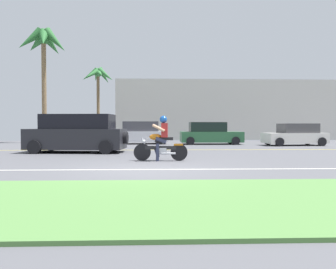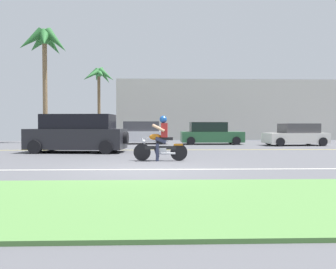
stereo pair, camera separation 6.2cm
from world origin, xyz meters
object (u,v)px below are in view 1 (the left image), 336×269
at_px(parked_car_2, 210,134).
at_px(parked_car_0, 59,135).
at_px(palm_tree_0, 98,79).
at_px(suv_nearby, 78,134).
at_px(parked_car_3, 295,135).
at_px(parked_car_1, 138,133).
at_px(palm_tree_1, 44,47).
at_px(motorcyclist, 161,142).

bearing_deg(parked_car_2, parked_car_0, 177.90).
xyz_separation_m(parked_car_0, palm_tree_0, (2.34, 2.31, 4.32)).
bearing_deg(suv_nearby, parked_car_0, 113.59).
xyz_separation_m(suv_nearby, parked_car_0, (-3.05, 6.99, -0.23)).
xyz_separation_m(parked_car_2, parked_car_3, (5.44, -1.62, -0.04)).
relative_size(parked_car_3, palm_tree_0, 0.69).
relative_size(parked_car_2, parked_car_3, 1.06).
xyz_separation_m(parked_car_2, palm_tree_0, (-8.38, 2.70, 4.28)).
bearing_deg(parked_car_2, parked_car_3, -16.61).
relative_size(suv_nearby, parked_car_3, 1.21).
relative_size(suv_nearby, parked_car_0, 1.28).
distance_m(parked_car_0, parked_car_1, 5.58).
bearing_deg(parked_car_1, parked_car_2, -5.86).
relative_size(parked_car_3, palm_tree_1, 0.46).
bearing_deg(parked_car_3, palm_tree_1, 167.36).
bearing_deg(suv_nearby, palm_tree_0, 94.39).
relative_size(suv_nearby, palm_tree_1, 0.56).
height_order(parked_car_1, palm_tree_0, palm_tree_0).
distance_m(parked_car_3, palm_tree_1, 19.53).
bearing_deg(palm_tree_1, parked_car_2, -10.86).
bearing_deg(palm_tree_0, parked_car_0, -135.32).
xyz_separation_m(suv_nearby, parked_car_2, (7.67, 6.59, -0.18)).
height_order(suv_nearby, palm_tree_0, palm_tree_0).
distance_m(motorcyclist, parked_car_2, 11.04).
height_order(motorcyclist, palm_tree_0, palm_tree_0).
bearing_deg(parked_car_3, motorcyclist, -135.71).
bearing_deg(palm_tree_1, parked_car_1, -14.28).
height_order(suv_nearby, parked_car_2, suv_nearby).
distance_m(suv_nearby, parked_car_2, 10.12).
height_order(parked_car_0, parked_car_1, parked_car_1).
relative_size(parked_car_0, palm_tree_1, 0.44).
relative_size(parked_car_1, palm_tree_0, 0.75).
relative_size(motorcyclist, palm_tree_1, 0.23).
distance_m(palm_tree_0, palm_tree_1, 4.72).
bearing_deg(motorcyclist, parked_car_1, 98.04).
relative_size(motorcyclist, parked_car_2, 0.47).
height_order(parked_car_2, palm_tree_0, palm_tree_0).
bearing_deg(palm_tree_0, suv_nearby, -85.61).
height_order(parked_car_3, palm_tree_1, palm_tree_1).
bearing_deg(palm_tree_1, parked_car_3, -12.64).
height_order(suv_nearby, parked_car_0, suv_nearby).
xyz_separation_m(motorcyclist, suv_nearby, (-4.07, 3.85, 0.20)).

